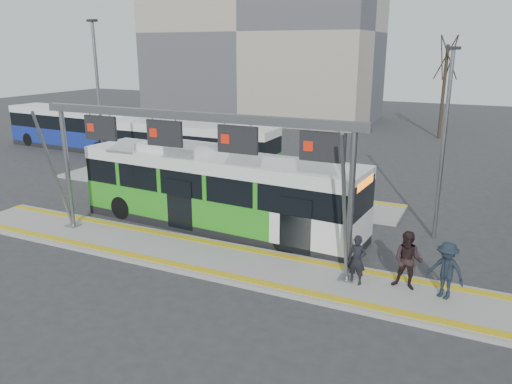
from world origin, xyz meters
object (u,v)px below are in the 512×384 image
at_px(gantry, 191,141).
at_px(passenger_c, 446,270).
at_px(passenger_b, 408,261).
at_px(hero_bus, 218,191).
at_px(passenger_a, 357,260).

distance_m(gantry, passenger_c, 9.43).
bearing_deg(passenger_b, hero_bus, 165.76).
xyz_separation_m(gantry, passenger_b, (7.71, 0.23, -3.20)).
height_order(gantry, passenger_b, gantry).
height_order(passenger_b, passenger_c, passenger_b).
distance_m(hero_bus, passenger_c, 9.96).
relative_size(passenger_a, passenger_c, 0.90).
bearing_deg(passenger_b, passenger_a, -163.70).
bearing_deg(hero_bus, passenger_a, -20.44).
relative_size(hero_bus, passenger_a, 7.92).
height_order(passenger_a, passenger_b, passenger_b).
xyz_separation_m(hero_bus, passenger_b, (8.38, -2.74, -0.50)).
bearing_deg(passenger_a, hero_bus, 161.35).
height_order(passenger_a, passenger_c, passenger_c).
relative_size(gantry, passenger_c, 7.25).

